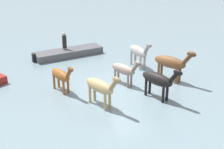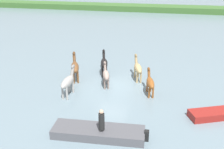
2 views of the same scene
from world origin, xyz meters
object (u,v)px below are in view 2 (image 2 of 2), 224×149
(horse_chestnut_trailing, at_px, (150,82))
(horse_rear_stallion, at_px, (138,68))
(person_watcher_seated, at_px, (102,120))
(boat_skiff_near, at_px, (99,133))
(horse_gray_outer, at_px, (106,75))
(horse_dark_mare, at_px, (68,82))
(horse_pinto_flank, at_px, (104,63))
(horse_dun_straggler, at_px, (75,67))
(boat_motor_center, at_px, (220,114))

(horse_chestnut_trailing, bearing_deg, horse_rear_stallion, 13.06)
(person_watcher_seated, bearing_deg, boat_skiff_near, 143.89)
(horse_gray_outer, relative_size, horse_chestnut_trailing, 0.98)
(horse_dark_mare, distance_m, person_watcher_seated, 5.80)
(horse_gray_outer, xyz_separation_m, horse_chestnut_trailing, (3.50, -0.67, 0.01))
(horse_gray_outer, distance_m, horse_rear_stallion, 2.90)
(horse_pinto_flank, xyz_separation_m, horse_dun_straggler, (-2.03, -1.70, 0.07))
(boat_skiff_near, relative_size, boat_motor_center, 1.34)
(boat_motor_center, bearing_deg, horse_chestnut_trailing, -49.00)
(person_watcher_seated, bearing_deg, boat_motor_center, 30.26)
(horse_dun_straggler, height_order, boat_skiff_near, horse_dun_straggler)
(horse_pinto_flank, height_order, horse_dun_straggler, horse_dun_straggler)
(horse_gray_outer, xyz_separation_m, person_watcher_seated, (1.49, -6.65, 0.21))
(horse_dun_straggler, bearing_deg, horse_pinto_flank, -73.30)
(horse_dark_mare, xyz_separation_m, person_watcher_seated, (3.73, -4.44, 0.06))
(boat_skiff_near, bearing_deg, horse_pinto_flank, -81.97)
(horse_chestnut_trailing, xyz_separation_m, person_watcher_seated, (-2.02, -5.97, 0.20))
(horse_rear_stallion, bearing_deg, boat_motor_center, -146.44)
(person_watcher_seated, bearing_deg, horse_dun_straggler, 120.40)
(horse_dark_mare, distance_m, horse_dun_straggler, 2.89)
(horse_dark_mare, distance_m, horse_rear_stallion, 6.04)
(horse_pinto_flank, bearing_deg, horse_dark_mare, 145.16)
(horse_dark_mare, xyz_separation_m, horse_gray_outer, (2.24, 2.21, -0.15))
(boat_motor_center, bearing_deg, boat_skiff_near, 4.61)
(horse_pinto_flank, height_order, person_watcher_seated, horse_pinto_flank)
(horse_rear_stallion, bearing_deg, horse_dark_mare, 114.05)
(horse_gray_outer, relative_size, horse_rear_stallion, 0.90)
(person_watcher_seated, bearing_deg, horse_gray_outer, 102.62)
(horse_dark_mare, relative_size, boat_motor_center, 0.64)
(horse_dark_mare, height_order, boat_motor_center, horse_dark_mare)
(horse_pinto_flank, bearing_deg, horse_gray_outer, -178.67)
(horse_rear_stallion, bearing_deg, horse_pinto_flank, 62.65)
(horse_rear_stallion, xyz_separation_m, boat_motor_center, (5.81, -4.64, -0.88))
(boat_skiff_near, bearing_deg, horse_gray_outer, -83.83)
(horse_pinto_flank, distance_m, boat_skiff_near, 9.09)
(horse_dark_mare, bearing_deg, horse_chestnut_trailing, -75.58)
(horse_gray_outer, height_order, horse_pinto_flank, horse_pinto_flank)
(boat_skiff_near, distance_m, person_watcher_seated, 1.01)
(horse_chestnut_trailing, xyz_separation_m, horse_dun_straggler, (-6.29, 1.30, 0.19))
(horse_gray_outer, height_order, boat_skiff_near, horse_gray_outer)
(horse_dun_straggler, height_order, person_watcher_seated, horse_dun_straggler)
(boat_motor_center, bearing_deg, horse_dark_mare, -27.20)
(person_watcher_seated, bearing_deg, horse_pinto_flank, 104.04)
(horse_dark_mare, xyz_separation_m, boat_motor_center, (10.30, -0.60, -0.93))
(horse_gray_outer, xyz_separation_m, horse_rear_stallion, (2.25, 1.82, 0.10))
(horse_dark_mare, height_order, horse_dun_straggler, horse_dun_straggler)
(boat_skiff_near, bearing_deg, person_watcher_seated, 138.95)
(horse_rear_stallion, bearing_deg, boat_skiff_near, 155.45)
(horse_chestnut_trailing, bearing_deg, boat_skiff_near, 145.41)
(boat_motor_center, bearing_deg, horse_rear_stallion, -62.44)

